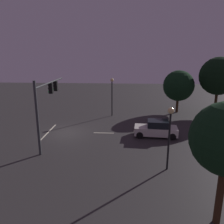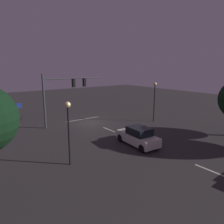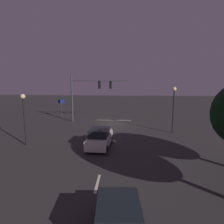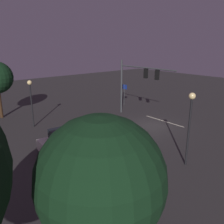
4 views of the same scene
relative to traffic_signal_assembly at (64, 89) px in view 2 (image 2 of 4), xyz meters
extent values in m
plane|color=#2D2B2B|center=(-3.09, 0.84, -4.36)|extent=(80.00, 80.00, 0.00)
cylinder|color=#383A3D|center=(2.48, 0.01, -1.24)|extent=(0.22, 0.22, 6.24)
cylinder|color=#383A3D|center=(-1.27, 0.01, 1.26)|extent=(7.49, 0.14, 0.14)
cube|color=black|center=(-1.27, 0.01, 0.69)|extent=(0.32, 0.36, 1.00)
sphere|color=black|center=(-1.27, -0.18, 1.01)|extent=(0.20, 0.20, 0.20)
sphere|color=black|center=(-1.27, -0.18, 0.69)|extent=(0.20, 0.20, 0.20)
sphere|color=#19F24C|center=(-1.27, -0.18, 0.37)|extent=(0.20, 0.20, 0.20)
cube|color=black|center=(-2.77, 0.01, 0.69)|extent=(0.32, 0.36, 1.00)
sphere|color=black|center=(-2.77, -0.18, 1.01)|extent=(0.20, 0.20, 0.20)
sphere|color=black|center=(-2.77, -0.18, 0.69)|extent=(0.20, 0.20, 0.20)
sphere|color=#19F24C|center=(-2.77, -0.18, 0.37)|extent=(0.20, 0.20, 0.20)
cube|color=beige|center=(-3.09, 4.84, -4.36)|extent=(0.16, 2.20, 0.01)
cube|color=beige|center=(-3.09, 10.84, -4.36)|extent=(0.16, 2.20, 0.01)
cube|color=beige|center=(-3.09, 16.84, -4.36)|extent=(0.16, 2.20, 0.01)
cube|color=beige|center=(-3.09, -1.19, -4.36)|extent=(5.00, 0.16, 0.01)
cube|color=silver|center=(-2.47, 10.24, -3.74)|extent=(2.11, 4.42, 0.80)
cube|color=black|center=(-2.45, 10.44, -3.00)|extent=(1.75, 2.21, 0.68)
cylinder|color=black|center=(-1.75, 8.59, -4.02)|extent=(0.27, 0.69, 0.68)
cylinder|color=black|center=(-3.42, 8.71, -4.02)|extent=(0.27, 0.69, 0.68)
cylinder|color=black|center=(-1.51, 11.78, -4.02)|extent=(0.27, 0.69, 0.68)
cylinder|color=black|center=(-3.19, 11.90, -4.02)|extent=(0.27, 0.69, 0.68)
sphere|color=#F9EFC6|center=(-1.97, 8.08, -3.69)|extent=(0.20, 0.20, 0.20)
sphere|color=#F9EFC6|center=(-3.27, 8.17, -3.69)|extent=(0.20, 0.20, 0.20)
cylinder|color=black|center=(-9.96, 5.29, -2.03)|extent=(0.14, 0.14, 4.68)
sphere|color=#F9D88C|center=(-9.96, 5.29, 0.49)|extent=(0.44, 0.44, 0.44)
cylinder|color=black|center=(4.30, 10.25, -2.22)|extent=(0.14, 0.14, 4.29)
sphere|color=#F9D88C|center=(4.30, 10.25, 0.10)|extent=(0.44, 0.44, 0.44)
cylinder|color=#383A3D|center=(4.76, -2.58, -2.94)|extent=(0.09, 0.09, 2.85)
cube|color=navy|center=(4.76, -2.58, -1.86)|extent=(0.90, 0.17, 0.60)
camera|label=1|loc=(19.45, 7.14, 3.96)|focal=35.95mm
camera|label=2|loc=(10.45, 23.74, 2.74)|focal=34.17mm
camera|label=3|loc=(-4.63, 28.42, 1.92)|focal=34.11mm
camera|label=4|loc=(-17.79, 18.54, 3.70)|focal=37.56mm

